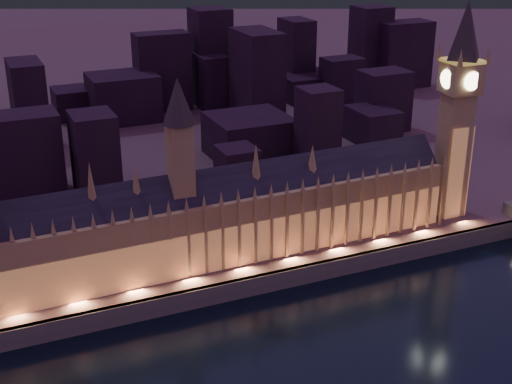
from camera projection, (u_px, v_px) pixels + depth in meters
name	position (u px, v px, depth m)	size (l,w,h in m)	color
ground_plane	(306.00, 347.00, 252.12)	(2000.00, 2000.00, 0.00)	black
north_bank	(58.00, 60.00, 691.45)	(2000.00, 960.00, 8.00)	#52363F
embankment_wall	(259.00, 284.00, 285.37)	(2000.00, 2.50, 8.00)	#4A554C
palace_of_westminster	(228.00, 216.00, 292.71)	(202.00, 25.38, 78.00)	#9E7C47
elizabeth_tower	(459.00, 92.00, 319.65)	(18.00, 18.00, 106.32)	#9E7C47
city_backdrop	(177.00, 94.00, 461.75)	(468.47, 215.63, 82.43)	black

